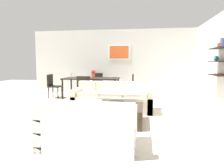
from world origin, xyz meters
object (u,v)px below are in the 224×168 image
(coffee_table, at_px, (114,114))
(dining_chair_head, at_px, (97,82))
(wine_glass_left_near, at_px, (71,75))
(apple_on_coffee_table, at_px, (103,104))
(decorative_bowl, at_px, (116,104))
(dining_chair_foot, at_px, (84,87))
(wine_glass_right_far, at_px, (111,74))
(centerpiece_vase, at_px, (93,73))
(wine_glass_foot, at_px, (88,76))
(loveseat_white, at_px, (89,128))
(dining_chair_left_near, at_px, (53,84))
(sofa_beige, at_px, (113,100))
(dining_chair_right_far, at_px, (130,84))
(dining_table, at_px, (91,79))

(coffee_table, bearing_deg, dining_chair_head, 108.28)
(wine_glass_left_near, bearing_deg, apple_on_coffee_table, -59.16)
(coffee_table, bearing_deg, decorative_bowl, 29.30)
(dining_chair_head, xyz_separation_m, dining_chair_foot, (0.00, -1.84, 0.00))
(wine_glass_right_far, height_order, centerpiece_vase, centerpiece_vase)
(apple_on_coffee_table, relative_size, dining_chair_foot, 0.10)
(centerpiece_vase, bearing_deg, wine_glass_foot, -97.90)
(loveseat_white, distance_m, wine_glass_foot, 4.18)
(dining_chair_left_near, bearing_deg, coffee_table, -46.14)
(loveseat_white, height_order, centerpiece_vase, centerpiece_vase)
(coffee_table, height_order, dining_chair_left_near, dining_chair_left_near)
(sofa_beige, xyz_separation_m, dining_chair_right_far, (0.32, 2.14, 0.21))
(apple_on_coffee_table, bearing_deg, decorative_bowl, 15.39)
(loveseat_white, xyz_separation_m, dining_chair_head, (-1.11, 5.36, 0.21))
(decorative_bowl, xyz_separation_m, dining_chair_foot, (-1.36, 2.16, 0.08))
(wine_glass_right_far, bearing_deg, dining_chair_head, 132.94)
(dining_chair_right_far, bearing_deg, dining_table, -170.83)
(dining_chair_head, height_order, wine_glass_left_near, wine_glass_left_near)
(dining_table, distance_m, centerpiece_vase, 0.24)
(wine_glass_foot, relative_size, wine_glass_left_near, 0.82)
(dining_chair_left_near, xyz_separation_m, centerpiece_vase, (1.49, 0.26, 0.41))
(dining_chair_right_far, bearing_deg, apple_on_coffee_table, -96.00)
(wine_glass_left_near, bearing_deg, loveseat_white, -66.78)
(sofa_beige, bearing_deg, dining_chair_foot, 138.04)
(coffee_table, bearing_deg, apple_on_coffee_table, -166.59)
(loveseat_white, xyz_separation_m, wine_glass_foot, (-1.11, 3.99, 0.56))
(sofa_beige, xyz_separation_m, centerpiece_vase, (-1.04, 1.94, 0.62))
(apple_on_coffee_table, distance_m, dining_table, 3.34)
(sofa_beige, relative_size, dining_table, 1.05)
(coffee_table, relative_size, dining_chair_foot, 1.40)
(apple_on_coffee_table, height_order, wine_glass_foot, wine_glass_foot)
(dining_chair_foot, relative_size, wine_glass_right_far, 4.81)
(dining_chair_head, distance_m, wine_glass_left_near, 1.33)
(dining_chair_head, distance_m, dining_chair_left_near, 1.83)
(sofa_beige, xyz_separation_m, wine_glass_right_far, (-0.37, 2.04, 0.59))
(dining_chair_left_near, height_order, centerpiece_vase, centerpiece_vase)
(sofa_beige, bearing_deg, coffee_table, -79.45)
(dining_chair_left_near, bearing_deg, dining_chair_right_far, 9.17)
(dining_chair_foot, xyz_separation_m, dining_chair_left_near, (-1.43, 0.69, 0.00))
(dining_chair_right_far, distance_m, wine_glass_left_near, 2.22)
(loveseat_white, bearing_deg, coffee_table, 81.01)
(wine_glass_right_far, relative_size, wine_glass_left_near, 1.00)
(dining_chair_head, relative_size, dining_chair_right_far, 1.00)
(apple_on_coffee_table, height_order, dining_chair_foot, dining_chair_foot)
(dining_chair_left_near, distance_m, wine_glass_right_far, 2.22)
(sofa_beige, height_order, dining_chair_head, dining_chair_head)
(dining_table, distance_m, wine_glass_right_far, 0.77)
(dining_chair_foot, bearing_deg, decorative_bowl, -57.80)
(wine_glass_right_far, bearing_deg, dining_table, -170.25)
(decorative_bowl, height_order, dining_chair_left_near, dining_chair_left_near)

